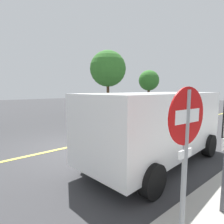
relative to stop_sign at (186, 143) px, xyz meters
The scene contains 8 objects.
ground_plane 5.72m from the stop_sign, 79.91° to the left, with size 80.00×80.00×0.00m, color #38383A.
lane_marking_centre 6.89m from the stop_sign, 53.78° to the left, with size 28.00×0.16×0.01m, color #E0D14C.
stop_sign is the anchor object (origin of this frame).
white_van 3.37m from the stop_sign, 42.08° to the left, with size 5.35×2.60×2.20m.
car_green_behind_van 17.04m from the stop_sign, 31.14° to the left, with size 4.28×2.44×1.68m.
car_white_far_lane 9.91m from the stop_sign, 49.85° to the left, with size 4.11×2.21×1.59m.
tree_left_verge 15.87m from the stop_sign, 54.89° to the left, with size 3.42×3.42×6.00m.
tree_right_verge 19.73m from the stop_sign, 40.14° to the left, with size 2.36×2.36×4.55m.
Camera 1 is at (-3.21, -6.58, 2.30)m, focal length 29.55 mm.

